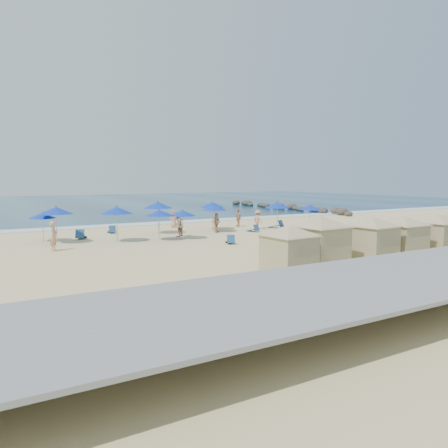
{
  "coord_description": "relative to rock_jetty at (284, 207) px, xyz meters",
  "views": [
    {
      "loc": [
        -15.28,
        -24.83,
        4.47
      ],
      "look_at": [
        1.04,
        3.0,
        1.08
      ],
      "focal_mm": 35.0,
      "sensor_mm": 36.0,
      "label": 1
    }
  ],
  "objects": [
    {
      "name": "ground",
      "position": [
        -24.01,
        -24.9,
        -0.36
      ],
      "size": [
        160.0,
        160.0,
        0.0
      ],
      "primitive_type": "plane",
      "color": "beige",
      "rests_on": "ground"
    },
    {
      "name": "ocean",
      "position": [
        -24.01,
        30.1,
        -0.33
      ],
      "size": [
        160.0,
        80.0,
        0.06
      ],
      "primitive_type": "cube",
      "color": "#0E324F",
      "rests_on": "ground"
    },
    {
      "name": "surf_line",
      "position": [
        -24.01,
        -9.4,
        -0.32
      ],
      "size": [
        160.0,
        2.5,
        0.08
      ],
      "primitive_type": "cube",
      "color": "white",
      "rests_on": "ground"
    },
    {
      "name": "seawall",
      "position": [
        -24.01,
        -38.4,
        0.29
      ],
      "size": [
        160.0,
        6.1,
        1.22
      ],
      "color": "gray",
      "rests_on": "ground"
    },
    {
      "name": "rock_jetty",
      "position": [
        0.0,
        0.0,
        0.0
      ],
      "size": [
        2.56,
        26.66,
        0.96
      ],
      "color": "#302A28",
      "rests_on": "ground"
    },
    {
      "name": "trash_bin",
      "position": [
        -23.46,
        -28.93,
        0.07
      ],
      "size": [
        1.05,
        1.05,
        0.86
      ],
      "primitive_type": "cube",
      "rotation": [
        0.0,
        0.0,
        0.26
      ],
      "color": "black",
      "rests_on": "ground"
    },
    {
      "name": "cabana_0",
      "position": [
        -27.01,
        -34.57,
        1.15
      ],
      "size": [
        4.2,
        4.2,
        2.64
      ],
      "color": "tan",
      "rests_on": "ground"
    },
    {
      "name": "cabana_1",
      "position": [
        -24.6,
        -33.95,
        1.31
      ],
      "size": [
        4.66,
        4.66,
        2.93
      ],
      "color": "tan",
      "rests_on": "ground"
    },
    {
      "name": "cabana_2",
      "position": [
        -21.47,
        -34.39,
        1.23
      ],
      "size": [
        4.42,
        4.42,
        2.79
      ],
      "color": "tan",
      "rests_on": "ground"
    },
    {
      "name": "cabana_3",
      "position": [
        -18.93,
        -34.33,
        1.17
      ],
      "size": [
        4.28,
        4.28,
        2.68
      ],
      "color": "tan",
      "rests_on": "ground"
    },
    {
      "name": "cabana_4",
      "position": [
        -16.29,
        -34.57,
        1.18
      ],
      "size": [
        4.3,
        4.3,
        2.7
      ],
      "color": "tan",
      "rests_on": "ground"
    },
    {
      "name": "umbrella_0",
      "position": [
        -34.83,
        -16.83,
        1.5
      ],
      "size": [
        1.88,
        1.88,
        2.15
      ],
      "color": "#A5A8AD",
      "rests_on": "ground"
    },
    {
      "name": "umbrella_1",
      "position": [
        -34.15,
        -18.2,
        1.91
      ],
      "size": [
        2.31,
        2.31,
        2.62
      ],
      "color": "#A5A8AD",
      "rests_on": "ground"
    },
    {
      "name": "umbrella_2",
      "position": [
        -30.37,
        -19.66,
        1.87
      ],
      "size": [
        2.26,
        2.26,
        2.58
      ],
      "color": "#A5A8AD",
      "rests_on": "ground"
    },
    {
      "name": "umbrella_3",
      "position": [
        -26.13,
        -16.75,
        1.96
      ],
      "size": [
        2.35,
        2.35,
        2.67
      ],
      "color": "#A5A8AD",
      "rests_on": "ground"
    },
    {
      "name": "umbrella_4",
      "position": [
        -25.76,
        -20.64,
        1.57
      ],
      "size": [
        1.95,
        1.95,
        2.22
      ],
      "color": "#A5A8AD",
      "rests_on": "ground"
    },
    {
      "name": "umbrella_5",
      "position": [
        -27.5,
        -20.45,
        1.64
      ],
      "size": [
        2.03,
        2.03,
        2.31
      ],
      "color": "#A5A8AD",
      "rests_on": "ground"
    },
    {
      "name": "umbrella_6",
      "position": [
        -21.7,
        -18.16,
        1.69
      ],
      "size": [
        2.08,
        2.08,
        2.37
      ],
      "color": "#A5A8AD",
      "rests_on": "ground"
    },
    {
      "name": "umbrella_7",
      "position": [
        -21.04,
        -16.59,
        1.8
      ],
      "size": [
        2.19,
        2.19,
        2.5
      ],
      "color": "#A5A8AD",
      "rests_on": "ground"
    },
    {
      "name": "umbrella_8",
      "position": [
        -13.72,
        -20.91,
        1.59
      ],
      "size": [
        1.98,
        1.98,
        2.25
      ],
      "color": "#A5A8AD",
      "rests_on": "ground"
    },
    {
      "name": "umbrella_9",
      "position": [
        -16.65,
        -20.1,
        1.83
      ],
      "size": [
        2.22,
        2.22,
        2.53
      ],
      "color": "#A5A8AD",
      "rests_on": "ground"
    },
    {
      "name": "beach_chair_1",
      "position": [
        -32.27,
        -16.86,
        -0.1
      ],
      "size": [
        1.1,
        1.53,
        0.77
      ],
      "color": "navy",
      "rests_on": "ground"
    },
    {
      "name": "beach_chair_2",
      "position": [
        -29.32,
        -14.59,
        -0.13
      ],
      "size": [
        0.67,
        1.26,
        0.67
      ],
      "color": "navy",
      "rests_on": "ground"
    },
    {
      "name": "beach_chair_3",
      "position": [
        -23.96,
        -24.46,
        -0.13
      ],
      "size": [
        0.96,
        1.31,
        0.66
      ],
      "color": "navy",
      "rests_on": "ground"
    },
    {
      "name": "beach_chair_4",
      "position": [
        -18.76,
        -19.67,
        -0.14
      ],
      "size": [
        0.72,
        1.23,
        0.64
      ],
      "color": "navy",
      "rests_on": "ground"
    },
    {
      "name": "beach_chair_5",
      "position": [
        -15.41,
        -18.52,
        -0.1
      ],
      "size": [
        1.14,
        1.51,
        0.76
      ],
      "color": "navy",
      "rests_on": "ground"
    },
    {
      "name": "beachgoer_0",
      "position": [
        -34.87,
        -21.41,
        0.56
      ],
      "size": [
        0.68,
        0.8,
        1.85
      ],
      "primitive_type": "imported",
      "rotation": [
        0.0,
        0.0,
        1.14
      ],
      "color": "tan",
      "rests_on": "ground"
    },
    {
      "name": "beachgoer_1",
      "position": [
        -25.53,
        -19.25,
        0.58
      ],
      "size": [
        1.16,
        1.13,
        1.89
      ],
      "primitive_type": "imported",
      "rotation": [
        0.0,
        0.0,
        3.82
      ],
      "color": "tan",
      "rests_on": "ground"
    },
    {
      "name": "beachgoer_2",
      "position": [
        -21.76,
        -18.61,
        0.45
      ],
      "size": [
        1.03,
        0.78,
        1.63
      ],
      "primitive_type": "imported",
      "rotation": [
        0.0,
        0.0,
        0.46
      ],
      "color": "tan",
      "rests_on": "ground"
    },
    {
      "name": "beachgoer_3",
      "position": [
        -17.25,
        -18.11,
        0.48
      ],
      "size": [
        0.63,
        1.09,
        1.68
      ],
      "primitive_type": "imported",
      "rotation": [
        0.0,
        0.0,
        1.57
      ],
      "color": "tan",
      "rests_on": "ground"
    },
    {
      "name": "beachgoer_4",
      "position": [
        -23.2,
        -13.22,
        0.43
      ],
      "size": [
        0.92,
        0.81,
        1.58
      ],
      "primitive_type": "imported",
      "rotation": [
        0.0,
        0.0,
        5.8
      ],
      "color": "tan",
      "rests_on": "ground"
    },
    {
      "name": "beachgoer_5",
      "position": [
        -17.8,
        -15.67,
        0.46
      ],
      "size": [
        0.42,
        0.97,
        1.64
      ],
      "primitive_type": "imported",
      "rotation": [
        0.0,
        0.0,
        4.69
      ],
      "color": "tan",
      "rests_on": "ground"
    }
  ]
}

